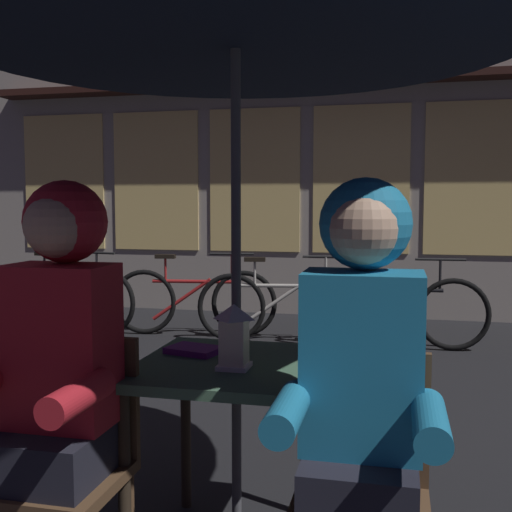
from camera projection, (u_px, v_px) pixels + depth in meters
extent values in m
cube|color=#42664C|center=(236.00, 367.00, 2.29)|extent=(0.72, 0.72, 0.04)
cylinder|color=#2D2319|center=(124.00, 493.00, 2.09)|extent=(0.04, 0.04, 0.70)
cylinder|color=#2D2319|center=(186.00, 428.00, 2.69)|extent=(0.04, 0.04, 0.70)
cylinder|color=#2D2319|center=(328.00, 440.00, 2.55)|extent=(0.04, 0.04, 0.70)
cylinder|color=#4C4C51|center=(236.00, 258.00, 2.26)|extent=(0.04, 0.04, 2.25)
cube|color=white|center=(234.00, 366.00, 2.20)|extent=(0.11, 0.11, 0.02)
cube|color=white|center=(234.00, 342.00, 2.19)|extent=(0.09, 0.09, 0.16)
pyramid|color=white|center=(234.00, 312.00, 2.18)|extent=(0.11, 0.11, 0.06)
cube|color=#513823|center=(58.00, 482.00, 1.99)|extent=(0.40, 0.40, 0.04)
cube|color=#513823|center=(84.00, 395.00, 2.15)|extent=(0.40, 0.03, 0.42)
cube|color=#513823|center=(364.00, 416.00, 1.94)|extent=(0.40, 0.03, 0.42)
cube|color=black|center=(57.00, 452.00, 1.98)|extent=(0.32, 0.36, 0.16)
cube|color=red|center=(61.00, 345.00, 1.99)|extent=(0.34, 0.22, 0.52)
cylinder|color=red|center=(78.00, 397.00, 1.75)|extent=(0.09, 0.30, 0.09)
sphere|color=tan|center=(57.00, 225.00, 1.96)|extent=(0.21, 0.21, 0.21)
sphere|color=red|center=(66.00, 222.00, 2.01)|extent=(0.27, 0.27, 0.27)
cube|color=black|center=(360.00, 482.00, 1.77)|extent=(0.32, 0.36, 0.16)
cube|color=teal|center=(362.00, 362.00, 1.78)|extent=(0.34, 0.22, 0.52)
cylinder|color=teal|center=(430.00, 424.00, 1.54)|extent=(0.09, 0.30, 0.09)
cylinder|color=teal|center=(287.00, 413.00, 1.62)|extent=(0.09, 0.30, 0.09)
sphere|color=tan|center=(364.00, 228.00, 1.75)|extent=(0.21, 0.21, 0.21)
sphere|color=teal|center=(365.00, 224.00, 1.80)|extent=(0.27, 0.27, 0.27)
cube|color=#9E9389|center=(364.00, 52.00, 7.30)|extent=(10.00, 0.60, 6.20)
cube|color=#F4D17A|center=(64.00, 182.00, 7.96)|extent=(1.10, 0.02, 1.70)
cube|color=#F4D17A|center=(156.00, 181.00, 7.69)|extent=(1.10, 0.02, 1.70)
cube|color=#F4D17A|center=(254.00, 180.00, 7.41)|extent=(1.10, 0.02, 1.70)
cube|color=#F4D17A|center=(361.00, 179.00, 7.13)|extent=(1.10, 0.02, 1.70)
cube|color=#F4D17A|center=(476.00, 179.00, 6.85)|extent=(1.10, 0.02, 1.70)
cube|color=#331914|center=(361.00, 80.00, 6.90)|extent=(9.00, 0.36, 0.08)
torus|color=black|center=(107.00, 302.00, 6.30)|extent=(0.66, 0.16, 0.66)
torus|color=black|center=(29.00, 296.00, 6.69)|extent=(0.66, 0.16, 0.66)
cylinder|color=black|center=(67.00, 278.00, 6.48)|extent=(0.83, 0.18, 0.04)
cylinder|color=black|center=(58.00, 295.00, 6.54)|extent=(0.60, 0.14, 0.44)
cylinder|color=black|center=(45.00, 266.00, 6.57)|extent=(0.02, 0.02, 0.24)
cube|color=black|center=(44.00, 254.00, 6.56)|extent=(0.21, 0.11, 0.04)
cylinder|color=black|center=(97.00, 266.00, 6.31)|extent=(0.02, 0.02, 0.28)
cylinder|color=black|center=(97.00, 253.00, 6.30)|extent=(0.44, 0.10, 0.02)
torus|color=black|center=(244.00, 303.00, 6.19)|extent=(0.66, 0.14, 0.66)
torus|color=black|center=(144.00, 302.00, 6.28)|extent=(0.66, 0.14, 0.66)
cylinder|color=maroon|center=(194.00, 281.00, 6.21)|extent=(0.83, 0.15, 0.04)
cylinder|color=maroon|center=(182.00, 299.00, 6.24)|extent=(0.60, 0.12, 0.44)
cylinder|color=maroon|center=(165.00, 269.00, 6.23)|extent=(0.02, 0.02, 0.24)
cube|color=black|center=(165.00, 256.00, 6.22)|extent=(0.21, 0.11, 0.04)
cylinder|color=maroon|center=(232.00, 268.00, 6.17)|extent=(0.02, 0.02, 0.28)
cylinder|color=black|center=(232.00, 254.00, 6.16)|extent=(0.44, 0.08, 0.02)
torus|color=black|center=(338.00, 309.00, 5.87)|extent=(0.66, 0.15, 0.66)
torus|color=black|center=(232.00, 307.00, 5.94)|extent=(0.66, 0.15, 0.66)
cylinder|color=#ADA89E|center=(285.00, 286.00, 5.89)|extent=(0.83, 0.17, 0.04)
cylinder|color=#ADA89E|center=(272.00, 304.00, 5.91)|extent=(0.60, 0.13, 0.44)
cylinder|color=#ADA89E|center=(255.00, 273.00, 5.90)|extent=(0.02, 0.02, 0.24)
cube|color=black|center=(255.00, 259.00, 5.89)|extent=(0.21, 0.11, 0.04)
cylinder|color=#ADA89E|center=(326.00, 271.00, 5.85)|extent=(0.02, 0.02, 0.28)
cylinder|color=black|center=(326.00, 257.00, 5.84)|extent=(0.44, 0.09, 0.02)
torus|color=black|center=(453.00, 315.00, 5.56)|extent=(0.66, 0.09, 0.66)
torus|color=black|center=(339.00, 311.00, 5.74)|extent=(0.66, 0.09, 0.66)
cylinder|color=black|center=(396.00, 289.00, 5.63)|extent=(0.84, 0.08, 0.04)
cylinder|color=black|center=(382.00, 309.00, 5.67)|extent=(0.61, 0.07, 0.44)
cylinder|color=black|center=(364.00, 276.00, 5.67)|extent=(0.02, 0.02, 0.24)
cube|color=black|center=(364.00, 262.00, 5.66)|extent=(0.20, 0.09, 0.04)
cylinder|color=black|center=(440.00, 275.00, 5.55)|extent=(0.02, 0.02, 0.28)
cylinder|color=black|center=(441.00, 260.00, 5.54)|extent=(0.44, 0.05, 0.02)
cube|color=#661E7A|center=(194.00, 350.00, 2.43)|extent=(0.23, 0.18, 0.02)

